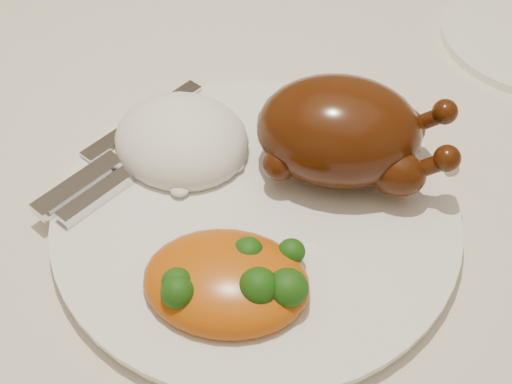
% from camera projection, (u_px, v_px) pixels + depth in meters
% --- Properties ---
extents(dining_table, '(1.60, 0.90, 0.76)m').
position_uv_depth(dining_table, '(299.00, 153.00, 0.76)').
color(dining_table, brown).
rests_on(dining_table, floor).
extents(tablecloth, '(1.73, 1.03, 0.18)m').
position_uv_depth(tablecloth, '(302.00, 100.00, 0.71)').
color(tablecloth, beige).
rests_on(tablecloth, dining_table).
extents(dinner_plate, '(0.33, 0.33, 0.01)m').
position_uv_depth(dinner_plate, '(256.00, 215.00, 0.55)').
color(dinner_plate, white).
rests_on(dinner_plate, tablecloth).
extents(roast_chicken, '(0.17, 0.13, 0.08)m').
position_uv_depth(roast_chicken, '(344.00, 132.00, 0.55)').
color(roast_chicken, '#471A07').
rests_on(roast_chicken, dinner_plate).
extents(rice_mound, '(0.11, 0.10, 0.06)m').
position_uv_depth(rice_mound, '(182.00, 141.00, 0.59)').
color(rice_mound, white).
rests_on(rice_mound, dinner_plate).
extents(mac_and_cheese, '(0.14, 0.12, 0.05)m').
position_uv_depth(mac_and_cheese, '(234.00, 283.00, 0.49)').
color(mac_and_cheese, '#C8540C').
rests_on(mac_and_cheese, dinner_plate).
extents(cutlery, '(0.06, 0.20, 0.01)m').
position_uv_depth(cutlery, '(112.00, 165.00, 0.58)').
color(cutlery, silver).
rests_on(cutlery, dinner_plate).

